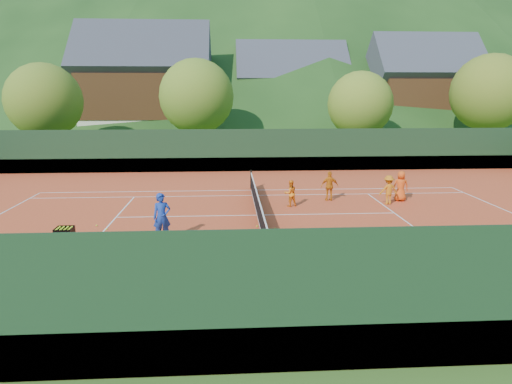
{
  "coord_description": "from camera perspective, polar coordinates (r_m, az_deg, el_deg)",
  "views": [
    {
      "loc": [
        -1.28,
        -20.15,
        5.52
      ],
      "look_at": [
        -0.07,
        0.0,
        1.11
      ],
      "focal_mm": 32.0,
      "sensor_mm": 36.0,
      "label": 1
    }
  ],
  "objects": [
    {
      "name": "tennis_ball_17",
      "position": [
        15.22,
        12.87,
        -9.04
      ],
      "size": [
        0.07,
        0.07,
        0.07
      ],
      "primitive_type": "sphere",
      "color": "#C1F328",
      "rests_on": "clay_court"
    },
    {
      "name": "chalet_right",
      "position": [
        54.48,
        19.96,
        11.33
      ],
      "size": [
        11.5,
        8.82,
        11.91
      ],
      "color": "beige",
      "rests_on": "ground"
    },
    {
      "name": "tree_a",
      "position": [
        40.9,
        -24.96,
        10.29
      ],
      "size": [
        6.0,
        6.0,
        7.88
      ],
      "color": "#43281B",
      "rests_on": "ground"
    },
    {
      "name": "court_lines",
      "position": [
        20.93,
        0.2,
        -2.9
      ],
      "size": [
        23.83,
        11.03,
        0.0
      ],
      "color": "silver",
      "rests_on": "clay_court"
    },
    {
      "name": "tree_c",
      "position": [
        40.76,
        12.86,
        10.65
      ],
      "size": [
        5.6,
        5.6,
        7.35
      ],
      "color": "#3D2518",
      "rests_on": "ground"
    },
    {
      "name": "tennis_ball_23",
      "position": [
        19.45,
        14.83,
        -4.42
      ],
      "size": [
        0.07,
        0.07,
        0.07
      ],
      "primitive_type": "sphere",
      "color": "#C1F328",
      "rests_on": "clay_court"
    },
    {
      "name": "tennis_ball_26",
      "position": [
        19.69,
        -18.17,
        -4.42
      ],
      "size": [
        0.07,
        0.07,
        0.07
      ],
      "primitive_type": "sphere",
      "color": "#C1F328",
      "rests_on": "clay_court"
    },
    {
      "name": "tennis_ball_19",
      "position": [
        13.64,
        -26.38,
        -12.66
      ],
      "size": [
        0.07,
        0.07,
        0.07
      ],
      "primitive_type": "sphere",
      "color": "#C1F328",
      "rests_on": "clay_court"
    },
    {
      "name": "ball_hopper",
      "position": [
        16.96,
        -22.81,
        -4.94
      ],
      "size": [
        0.57,
        0.57,
        1.0
      ],
      "color": "black",
      "rests_on": "clay_court"
    },
    {
      "name": "student_c",
      "position": [
        24.65,
        17.64,
        0.72
      ],
      "size": [
        0.84,
        0.62,
        1.58
      ],
      "primitive_type": "imported",
      "rotation": [
        0.0,
        0.0,
        2.97
      ],
      "color": "#EE5115",
      "rests_on": "clay_court"
    },
    {
      "name": "ground",
      "position": [
        20.93,
        0.2,
        -2.96
      ],
      "size": [
        400.0,
        400.0,
        0.0
      ],
      "primitive_type": "plane",
      "color": "#30561B",
      "rests_on": "ground"
    },
    {
      "name": "perimeter_fence",
      "position": [
        20.64,
        0.2,
        0.44
      ],
      "size": [
        40.4,
        24.24,
        3.0
      ],
      "color": "#15311A",
      "rests_on": "clay_court"
    },
    {
      "name": "tennis_ball_18",
      "position": [
        18.79,
        2.43,
        -4.59
      ],
      "size": [
        0.07,
        0.07,
        0.07
      ],
      "primitive_type": "sphere",
      "color": "#C1F328",
      "rests_on": "clay_court"
    },
    {
      "name": "student_d",
      "position": [
        23.75,
        16.23,
        0.26
      ],
      "size": [
        1.03,
        0.7,
        1.47
      ],
      "primitive_type": "imported",
      "rotation": [
        0.0,
        0.0,
        3.31
      ],
      "color": "orange",
      "rests_on": "clay_court"
    },
    {
      "name": "chalet_left",
      "position": [
        50.9,
        -13.61,
        12.13
      ],
      "size": [
        13.8,
        9.93,
        12.92
      ],
      "color": "beige",
      "rests_on": "ground"
    },
    {
      "name": "tree_d",
      "position": [
        46.42,
        27.21,
        11.0
      ],
      "size": [
        6.8,
        6.8,
        8.93
      ],
      "color": "#402719",
      "rests_on": "ground"
    },
    {
      "name": "student_a",
      "position": [
        22.47,
        4.32,
        -0.16
      ],
      "size": [
        0.76,
        0.66,
        1.31
      ],
      "primitive_type": "imported",
      "rotation": [
        0.0,
        0.0,
        3.44
      ],
      "color": "orange",
      "rests_on": "clay_court"
    },
    {
      "name": "tennis_ball_22",
      "position": [
        19.11,
        0.13,
        -4.29
      ],
      "size": [
        0.07,
        0.07,
        0.07
      ],
      "primitive_type": "sphere",
      "color": "#C1F328",
      "rests_on": "clay_court"
    },
    {
      "name": "tennis_net",
      "position": [
        20.8,
        0.2,
        -1.58
      ],
      "size": [
        0.1,
        12.07,
        1.1
      ],
      "color": "black",
      "rests_on": "clay_court"
    },
    {
      "name": "tennis_ball_13",
      "position": [
        16.31,
        -9.02,
        -7.41
      ],
      "size": [
        0.07,
        0.07,
        0.07
      ],
      "primitive_type": "sphere",
      "color": "#C1F328",
      "rests_on": "clay_court"
    },
    {
      "name": "tennis_ball_1",
      "position": [
        17.49,
        10.62,
        -6.1
      ],
      "size": [
        0.07,
        0.07,
        0.07
      ],
      "primitive_type": "sphere",
      "color": "#C1F328",
      "rests_on": "clay_court"
    },
    {
      "name": "tree_b",
      "position": [
        40.25,
        -7.47,
        11.76
      ],
      "size": [
        6.4,
        6.4,
        8.4
      ],
      "color": "#412B1A",
      "rests_on": "ground"
    },
    {
      "name": "tennis_ball_2",
      "position": [
        13.23,
        -24.06,
        -13.21
      ],
      "size": [
        0.07,
        0.07,
        0.07
      ],
      "primitive_type": "sphere",
      "color": "#C1F328",
      "rests_on": "clay_court"
    },
    {
      "name": "tennis_ball_6",
      "position": [
        18.63,
        18.6,
        -5.4
      ],
      "size": [
        0.07,
        0.07,
        0.07
      ],
      "primitive_type": "sphere",
      "color": "#C1F328",
      "rests_on": "clay_court"
    },
    {
      "name": "tennis_ball_0",
      "position": [
        17.39,
        9.55,
        -6.16
      ],
      "size": [
        0.07,
        0.07,
        0.07
      ],
      "primitive_type": "sphere",
      "color": "#C1F328",
      "rests_on": "clay_court"
    },
    {
      "name": "coach",
      "position": [
        17.54,
        -11.68,
        -3.09
      ],
      "size": [
        0.77,
        0.62,
        1.83
      ],
      "primitive_type": "imported",
      "rotation": [
        0.0,
        0.0,
        0.31
      ],
      "color": "#17369A",
      "rests_on": "clay_court"
    },
    {
      "name": "tennis_ball_27",
      "position": [
        16.18,
        5.01,
        -7.47
      ],
      "size": [
        0.07,
        0.07,
        0.07
      ],
      "primitive_type": "sphere",
      "color": "#C1F328",
      "rests_on": "clay_court"
    },
    {
      "name": "tennis_ball_5",
      "position": [
        18.17,
        9.23,
        -5.34
      ],
      "size": [
        0.07,
        0.07,
        0.07
      ],
      "primitive_type": "sphere",
      "color": "#C1F328",
      "rests_on": "clay_court"
    },
    {
      "name": "tennis_ball_24",
      "position": [
        19.84,
        -26.3,
        -4.98
      ],
      "size": [
        0.07,
        0.07,
        0.07
      ],
      "primitive_type": "sphere",
      "color": "#C1F328",
      "rests_on": "clay_court"
    },
    {
      "name": "clay_court",
      "position": [
        20.93,
        0.2,
        -2.93
      ],
      "size": [
        40.0,
        24.0,
        0.02
      ],
      "primitive_type": "cube",
      "color": "#C74220",
      "rests_on": "ground"
    },
    {
      "name": "tennis_ball_14",
      "position": [
        16.02,
        21.48,
        -8.51
      ],
      "size": [
        0.07,
        0.07,
        0.07
      ],
      "primitive_type": "sphere",
      "color": "#C1F328",
      "rests_on": "clay_court"
    },
    {
      "name": "student_b",
      "position": [
        23.88,
        9.19,
        0.75
      ],
      "size": [
        0.91,
        0.39,
        1.54
      ],
      "primitive_type": "imported",
      "rotation": [
        0.0,
        0.0,
        3.16
      ],
      "color": "orange",
      "rests_on": "clay_court"
    },
    {
      "name": "tennis_ball_12",
      "position": [
        19.69,
        -21.95,
        -4.71
      ],
      "size": [
        0.07,
        0.07,
        0.07
      ],
      "primitive_type": "sphere",
      "color": "#C1F328",
      "rests_on": "clay_court"
    },
    {
      "name": "chalet_mid",
      "position": [
        54.64,
        4.31,
        11.73
      ],
      "size": [
        12.65,
        8.82,
        11.45
      ],
      "color": "beige",
      "rests_on": "ground"
    },
    {
      "name": "tennis_ball_25",
      "position": [
        16.98,
        -1.2,
        -6.46
      ],
      "size": [
        0.07,
        0.07,
        0.07
      ],
      "primitive_type": "sphere",
      "color": "#C1F328",
      "rests_on": "clay_court"
    },
    {
      "name": "tennis_ball_3",
      "position": [
        20.33,
        -19.31,
        -3.98
      ],
      "size": [
        0.07,
        0.07,
        0.07
      ],
      "primitive_type": "sphere",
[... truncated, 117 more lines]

